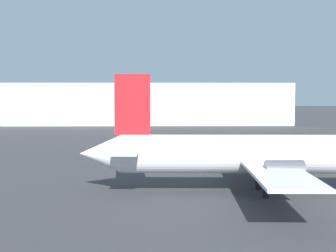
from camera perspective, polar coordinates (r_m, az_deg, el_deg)
airplane_on_taxiway at (r=41.59m, az=11.72°, el=-3.10°), size 31.78×26.62×9.54m
terminal_building at (r=133.11m, az=-6.86°, el=2.48°), size 92.94×18.64×10.43m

